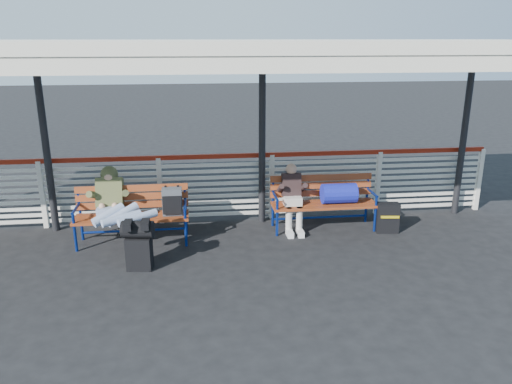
{
  "coord_description": "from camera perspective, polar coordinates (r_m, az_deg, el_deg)",
  "views": [
    {
      "loc": [
        0.67,
        -6.68,
        3.21
      ],
      "look_at": [
        1.6,
        1.0,
        0.8
      ],
      "focal_mm": 35.0,
      "sensor_mm": 36.0,
      "label": 1
    }
  ],
  "objects": [
    {
      "name": "suitcase_side",
      "position": [
        8.8,
        14.79,
        -2.86
      ],
      "size": [
        0.39,
        0.27,
        0.51
      ],
      "rotation": [
        0.0,
        0.0,
        -0.13
      ],
      "color": "black",
      "rests_on": "ground"
    },
    {
      "name": "fence",
      "position": [
        8.97,
        -10.92,
        0.51
      ],
      "size": [
        12.08,
        0.08,
        1.24
      ],
      "color": "silver",
      "rests_on": "ground"
    },
    {
      "name": "bench_right",
      "position": [
        8.68,
        8.57,
        -0.38
      ],
      "size": [
        1.8,
        0.56,
        0.92
      ],
      "color": "#953E1C",
      "rests_on": "ground"
    },
    {
      "name": "luggage_stack",
      "position": [
        7.32,
        -13.27,
        -5.71
      ],
      "size": [
        0.47,
        0.31,
        0.74
      ],
      "rotation": [
        0.0,
        0.0,
        -0.14
      ],
      "color": "black",
      "rests_on": "ground"
    },
    {
      "name": "ground",
      "position": [
        7.44,
        -11.54,
        -8.6
      ],
      "size": [
        60.0,
        60.0,
        0.0
      ],
      "primitive_type": "plane",
      "color": "black",
      "rests_on": "ground"
    },
    {
      "name": "canopy",
      "position": [
        7.58,
        -12.47,
        15.68
      ],
      "size": [
        12.6,
        3.6,
        3.16
      ],
      "color": "silver",
      "rests_on": "ground"
    },
    {
      "name": "companion_person",
      "position": [
        8.52,
        4.18,
        -0.57
      ],
      "size": [
        0.32,
        0.66,
        1.15
      ],
      "color": "beige",
      "rests_on": "ground"
    },
    {
      "name": "bench_left",
      "position": [
        8.22,
        -12.74,
        -1.7
      ],
      "size": [
        1.8,
        0.56,
        0.92
      ],
      "color": "#953E1C",
      "rests_on": "ground"
    },
    {
      "name": "traveler_man",
      "position": [
        7.91,
        -15.39,
        -2.03
      ],
      "size": [
        0.94,
        1.64,
        0.77
      ],
      "color": "#94A2C7",
      "rests_on": "ground"
    }
  ]
}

